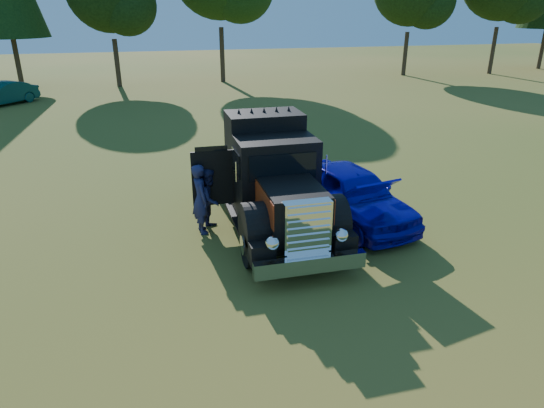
{
  "coord_description": "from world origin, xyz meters",
  "views": [
    {
      "loc": [
        -2.01,
        -9.6,
        5.72
      ],
      "look_at": [
        0.82,
        1.5,
        1.01
      ],
      "focal_mm": 32.0,
      "sensor_mm": 36.0,
      "label": 1
    }
  ],
  "objects_px": {
    "spectator_far": "(210,199)",
    "spectator_near": "(201,199)",
    "distant_teal_car": "(3,94)",
    "diamond_t_truck": "(272,182)",
    "hotrod_coupe": "(351,194)"
  },
  "relations": [
    {
      "from": "hotrod_coupe",
      "to": "distant_teal_car",
      "type": "height_order",
      "value": "hotrod_coupe"
    },
    {
      "from": "spectator_near",
      "to": "spectator_far",
      "type": "height_order",
      "value": "spectator_near"
    },
    {
      "from": "diamond_t_truck",
      "to": "distant_teal_car",
      "type": "distance_m",
      "value": 24.22
    },
    {
      "from": "distant_teal_car",
      "to": "spectator_near",
      "type": "bearing_deg",
      "value": -23.75
    },
    {
      "from": "diamond_t_truck",
      "to": "spectator_far",
      "type": "relative_size",
      "value": 4.14
    },
    {
      "from": "diamond_t_truck",
      "to": "distant_teal_car",
      "type": "bearing_deg",
      "value": 118.73
    },
    {
      "from": "spectator_far",
      "to": "spectator_near",
      "type": "bearing_deg",
      "value": 157.42
    },
    {
      "from": "distant_teal_car",
      "to": "diamond_t_truck",
      "type": "bearing_deg",
      "value": -19.66
    },
    {
      "from": "spectator_near",
      "to": "spectator_far",
      "type": "distance_m",
      "value": 0.32
    },
    {
      "from": "diamond_t_truck",
      "to": "hotrod_coupe",
      "type": "xyz_separation_m",
      "value": [
        2.27,
        -0.19,
        -0.49
      ]
    },
    {
      "from": "spectator_near",
      "to": "distant_teal_car",
      "type": "xyz_separation_m",
      "value": [
        -9.71,
        21.18,
        -0.27
      ]
    },
    {
      "from": "hotrod_coupe",
      "to": "spectator_far",
      "type": "height_order",
      "value": "hotrod_coupe"
    },
    {
      "from": "diamond_t_truck",
      "to": "hotrod_coupe",
      "type": "height_order",
      "value": "diamond_t_truck"
    },
    {
      "from": "spectator_far",
      "to": "distant_teal_car",
      "type": "bearing_deg",
      "value": 60.35
    },
    {
      "from": "hotrod_coupe",
      "to": "spectator_near",
      "type": "distance_m",
      "value": 4.21
    }
  ]
}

